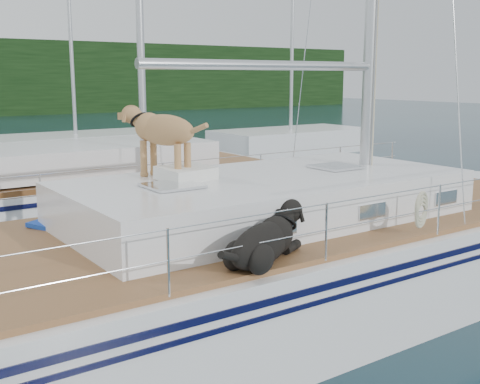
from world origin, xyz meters
TOP-DOWN VIEW (x-y plane):
  - ground at (0.00, 0.00)m, footprint 120.00×120.00m
  - main_sailboat at (0.09, -0.00)m, footprint 12.00×3.93m
  - neighbor_sailboat at (-0.46, 5.73)m, footprint 11.00×3.50m
  - bg_boat_center at (4.00, 16.00)m, footprint 7.20×3.00m
  - bg_boat_east at (12.00, 13.00)m, footprint 6.40×3.00m

SIDE VIEW (x-z plane):
  - ground at x=0.00m, z-range 0.00..0.00m
  - bg_boat_center at x=4.00m, z-range -5.37..6.28m
  - bg_boat_east at x=12.00m, z-range -5.37..6.28m
  - neighbor_sailboat at x=-0.46m, z-range -6.02..7.28m
  - main_sailboat at x=0.09m, z-range -6.33..7.68m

